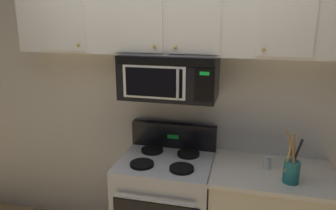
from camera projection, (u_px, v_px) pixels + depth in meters
back_wall at (176, 96)px, 2.89m from camera, size 5.20×0.10×2.70m
stove_range at (166, 206)px, 2.79m from camera, size 0.76×0.69×1.12m
over_range_microwave at (169, 76)px, 2.60m from camera, size 0.76×0.43×0.35m
upper_cabinets at (171, 18)px, 2.51m from camera, size 2.50×0.36×0.55m
utensil_crock_teal at (291, 169)px, 2.29m from camera, size 0.12×0.11×0.39m
salt_shaker at (267, 163)px, 2.51m from camera, size 0.05×0.05×0.10m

